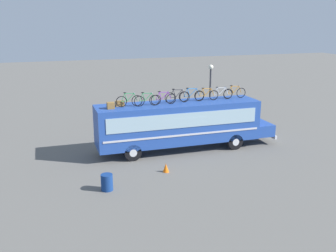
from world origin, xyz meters
The scene contains 15 objects.
ground_plane centered at (0.00, 0.00, 0.00)m, with size 120.00×120.00×0.00m, color #605E59.
bus centered at (0.21, 0.00, 1.85)m, with size 12.22×2.49×3.20m.
luggage_bag_1 centered at (-4.45, -0.28, 3.39)m, with size 0.44×0.38×0.39m, color olive.
luggage_bag_2 centered at (-3.78, 0.30, 3.36)m, with size 0.54×0.40×0.31m, color olive.
rooftop_bicycle_1 centered at (-3.25, -0.06, 3.58)m, with size 1.67×0.44×0.91m.
rooftop_bicycle_2 centered at (-2.16, -0.21, 3.57)m, with size 1.64×0.44×0.89m.
rooftop_bicycle_3 centered at (-1.06, -0.14, 3.57)m, with size 1.66×0.44×0.87m.
rooftop_bicycle_4 centered at (-0.04, 0.11, 3.59)m, with size 1.72×0.44×0.93m.
rooftop_bicycle_5 centered at (1.01, 0.27, 3.58)m, with size 1.78×0.44×0.91m.
rooftop_bicycle_6 centered at (2.03, 0.14, 3.57)m, with size 1.68×0.44×0.88m.
rooftop_bicycle_7 centered at (3.08, 0.17, 3.57)m, with size 1.71×0.44×0.88m.
rooftop_bicycle_8 centered at (4.18, 0.30, 3.58)m, with size 1.67×0.44×0.91m.
trash_bin centered at (-5.55, -4.83, 0.43)m, with size 0.61×0.61×0.86m, color navy.
traffic_cone centered at (-1.95, -3.44, 0.26)m, with size 0.35×0.35×0.51m, color orange.
street_lamp centered at (4.12, 4.24, 3.31)m, with size 0.38×0.38×5.06m.
Camera 1 is at (-8.21, -23.17, 8.50)m, focal length 41.52 mm.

